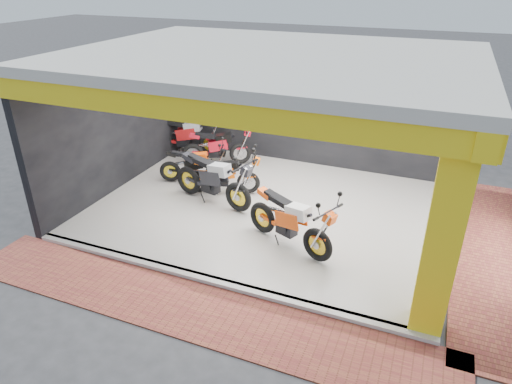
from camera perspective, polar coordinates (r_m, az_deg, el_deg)
ground at (r=9.41m, az=-2.76°, el=-7.75°), size 80.00×80.00×0.00m
showroom_floor at (r=10.96m, az=1.62°, el=-2.10°), size 8.00×6.00×0.10m
showroom_ceiling at (r=9.78m, az=1.90°, el=16.50°), size 8.40×6.40×0.20m
back_wall at (r=13.07m, az=6.65°, el=10.55°), size 8.20×0.20×3.50m
left_wall at (r=12.24m, az=-16.71°, el=8.52°), size 0.20×6.20×3.50m
corner_column at (r=7.21m, az=22.37°, el=-5.11°), size 0.50×0.50×3.50m
header_beam_front at (r=7.19m, az=-6.74°, el=10.24°), size 8.40×0.30×0.40m
header_beam_right at (r=9.26m, az=26.21°, el=11.42°), size 0.30×6.40×0.40m
floor_kerb at (r=8.65m, az=-5.66°, el=-10.95°), size 8.00×0.20×0.10m
paver_front at (r=8.15m, az=-8.25°, el=-14.17°), size 9.00×1.40×0.03m
paver_right at (r=10.55m, az=26.97°, el=-6.78°), size 1.40×7.00×0.03m
moto_hero at (r=8.73m, az=7.82°, el=-4.72°), size 2.45×1.69×1.40m
moto_row_a at (r=10.40m, az=-2.27°, el=1.09°), size 2.56×1.43×1.47m
moto_row_b at (r=11.31m, az=-0.97°, el=2.49°), size 2.08×1.32×1.19m
moto_row_c at (r=11.94m, az=-5.04°, el=3.62°), size 2.02×1.26×1.16m
moto_row_d at (r=13.10m, az=-1.99°, el=6.09°), size 2.23×1.58×1.28m
moto_row_e at (r=13.73m, az=-5.78°, el=7.29°), size 2.49×1.38×1.44m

